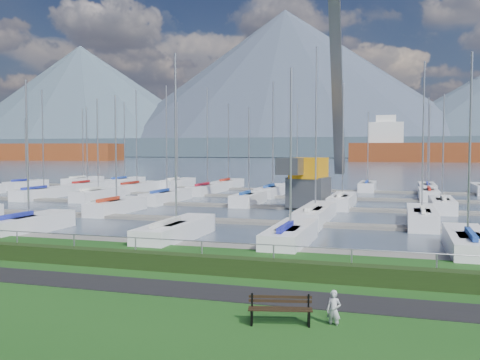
% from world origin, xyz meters
% --- Properties ---
extents(path, '(160.00, 2.00, 0.04)m').
position_xyz_m(path, '(0.00, -3.00, 0.01)').
color(path, black).
rests_on(path, grass).
extents(water, '(800.00, 540.00, 0.20)m').
position_xyz_m(water, '(0.00, 260.00, -0.40)').
color(water, '#3E4A5A').
extents(hedge, '(80.00, 0.70, 0.70)m').
position_xyz_m(hedge, '(0.00, -0.40, 0.35)').
color(hedge, black).
rests_on(hedge, grass).
extents(fence, '(80.00, 0.04, 0.04)m').
position_xyz_m(fence, '(0.00, 0.00, 1.20)').
color(fence, '#9B9DA3').
rests_on(fence, grass).
extents(foothill, '(900.00, 80.00, 12.00)m').
position_xyz_m(foothill, '(0.00, 330.00, 6.00)').
color(foothill, '#3F505D').
rests_on(foothill, water).
extents(mountains, '(1190.00, 360.00, 115.00)m').
position_xyz_m(mountains, '(7.35, 404.62, 46.68)').
color(mountains, '#3C4457').
rests_on(mountains, water).
extents(docks, '(90.00, 41.60, 0.25)m').
position_xyz_m(docks, '(0.00, 26.00, -0.22)').
color(docks, slate).
rests_on(docks, water).
extents(bench_right, '(1.85, 0.81, 0.85)m').
position_xyz_m(bench_right, '(6.52, -5.65, 0.42)').
color(bench_right, black).
rests_on(bench_right, grass).
extents(person, '(0.47, 0.37, 1.14)m').
position_xyz_m(person, '(7.98, -5.28, 0.57)').
color(person, '#B1B1B8').
rests_on(person, grass).
extents(crane, '(4.82, 13.35, 22.35)m').
position_xyz_m(crane, '(2.43, 27.49, 5.33)').
color(crane, slate).
rests_on(crane, water).
extents(cargo_ship_west, '(92.02, 28.21, 21.50)m').
position_xyz_m(cargo_ship_west, '(-164.58, 191.97, 3.63)').
color(cargo_ship_west, brown).
rests_on(cargo_ship_west, water).
extents(cargo_ship_mid, '(98.44, 20.65, 21.50)m').
position_xyz_m(cargo_ship_mid, '(33.16, 213.56, 3.55)').
color(cargo_ship_mid, maroon).
rests_on(cargo_ship_mid, water).
extents(sailboat_fleet, '(76.22, 48.96, 13.03)m').
position_xyz_m(sailboat_fleet, '(-2.80, 28.97, 5.35)').
color(sailboat_fleet, silver).
rests_on(sailboat_fleet, water).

